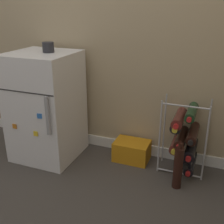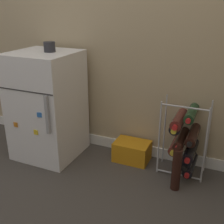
% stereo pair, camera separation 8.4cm
% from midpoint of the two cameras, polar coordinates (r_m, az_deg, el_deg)
% --- Properties ---
extents(ground_plane, '(14.00, 14.00, 0.00)m').
position_cam_midpoint_polar(ground_plane, '(2.03, -5.62, -15.33)').
color(ground_plane, '#423D38').
extents(mini_fridge, '(0.49, 0.51, 0.86)m').
position_cam_midpoint_polar(mini_fridge, '(2.32, -14.26, 1.12)').
color(mini_fridge, white).
rests_on(mini_fridge, ground_plane).
extents(wine_rack, '(0.34, 0.33, 0.57)m').
position_cam_midpoint_polar(wine_rack, '(2.13, 13.59, -5.13)').
color(wine_rack, '#B2B2B7').
rests_on(wine_rack, ground_plane).
extents(soda_box, '(0.28, 0.20, 0.16)m').
position_cam_midpoint_polar(soda_box, '(2.31, 3.00, -7.87)').
color(soda_box, orange).
rests_on(soda_box, ground_plane).
extents(fridge_top_cup, '(0.09, 0.09, 0.08)m').
position_cam_midpoint_polar(fridge_top_cup, '(2.20, -13.93, 12.64)').
color(fridge_top_cup, '#28282D').
rests_on(fridge_top_cup, mini_fridge).
extents(loose_bottle_floor, '(0.06, 0.06, 0.35)m').
position_cam_midpoint_polar(loose_bottle_floor, '(2.00, 12.09, -10.99)').
color(loose_bottle_floor, black).
rests_on(loose_bottle_floor, ground_plane).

